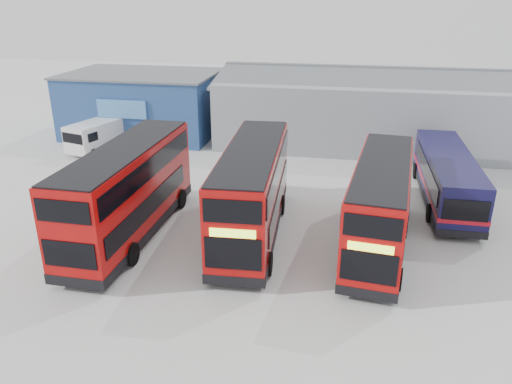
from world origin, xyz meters
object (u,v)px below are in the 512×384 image
at_px(office_block, 143,103).
at_px(panel_van, 99,134).
at_px(maintenance_shed, 413,109).
at_px(double_decker_centre, 252,193).
at_px(double_decker_right, 380,207).
at_px(single_decker_blue, 446,179).
at_px(double_decker_left, 128,193).

height_order(office_block, panel_van, office_block).
relative_size(maintenance_shed, double_decker_centre, 2.81).
height_order(office_block, double_decker_right, office_block).
relative_size(double_decker_right, panel_van, 1.84).
distance_m(single_decker_blue, panel_van, 24.90).
bearing_deg(panel_van, single_decker_blue, 3.49).
relative_size(office_block, double_decker_right, 1.20).
distance_m(maintenance_shed, panel_van, 24.63).
distance_m(office_block, single_decker_blue, 25.21).
relative_size(double_decker_left, double_decker_centre, 1.00).
bearing_deg(double_decker_left, single_decker_blue, -154.40).
bearing_deg(office_block, double_decker_centre, -52.96).
xyz_separation_m(double_decker_left, single_decker_blue, (15.98, 7.47, -0.85)).
height_order(double_decker_left, single_decker_blue, double_decker_left).
height_order(double_decker_right, single_decker_blue, double_decker_right).
height_order(maintenance_shed, double_decker_centre, maintenance_shed).
xyz_separation_m(double_decker_left, panel_van, (-8.34, 12.85, -1.01)).
xyz_separation_m(maintenance_shed, panel_van, (-23.50, -7.28, -1.33)).
xyz_separation_m(office_block, double_decker_centre, (12.74, -16.89, -0.32)).
relative_size(double_decker_left, single_decker_blue, 1.02).
height_order(office_block, double_decker_left, office_block).
relative_size(office_block, maintenance_shed, 0.40).
bearing_deg(maintenance_shed, single_decker_blue, -86.31).
height_order(office_block, maintenance_shed, maintenance_shed).
bearing_deg(office_block, single_decker_blue, -25.05).
relative_size(double_decker_centre, single_decker_blue, 1.02).
relative_size(maintenance_shed, double_decker_left, 2.80).
xyz_separation_m(double_decker_left, double_decker_centre, (5.90, 1.24, -0.03)).
distance_m(double_decker_left, panel_van, 15.35).
relative_size(office_block, single_decker_blue, 1.15).
distance_m(maintenance_shed, single_decker_blue, 12.75).
distance_m(maintenance_shed, double_decker_right, 19.36).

